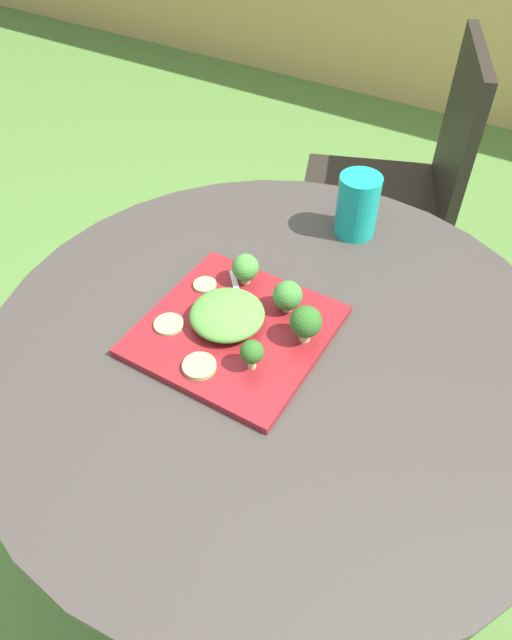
# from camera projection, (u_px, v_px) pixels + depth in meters

# --- Properties ---
(ground_plane) EXTENTS (12.00, 12.00, 0.00)m
(ground_plane) POSITION_uv_depth(u_px,v_px,m) (269.00, 532.00, 1.48)
(ground_plane) COLOR #4C7533
(patio_table) EXTENTS (0.98, 0.98, 0.74)m
(patio_table) POSITION_uv_depth(u_px,v_px,m) (274.00, 422.00, 1.12)
(patio_table) COLOR #38332D
(patio_table) RESTS_ON ground_plane
(patio_chair) EXTENTS (0.57, 0.57, 0.90)m
(patio_chair) POSITION_uv_depth(u_px,v_px,m) (408.00, 176.00, 1.70)
(patio_chair) COLOR black
(patio_chair) RESTS_ON ground_plane
(salad_plate) EXTENTS (0.29, 0.29, 0.01)m
(salad_plate) POSITION_uv_depth(u_px,v_px,m) (235.00, 330.00, 0.96)
(salad_plate) COLOR maroon
(salad_plate) RESTS_ON patio_table
(drinking_glass) EXTENTS (0.08, 0.08, 0.13)m
(drinking_glass) POSITION_uv_depth(u_px,v_px,m) (357.00, 208.00, 1.12)
(drinking_glass) COLOR #149989
(drinking_glass) RESTS_ON patio_table
(fork) EXTENTS (0.12, 0.13, 0.00)m
(fork) POSITION_uv_depth(u_px,v_px,m) (241.00, 306.00, 0.98)
(fork) COLOR silver
(fork) RESTS_ON salad_plate
(lettuce_mound) EXTENTS (0.12, 0.13, 0.04)m
(lettuce_mound) POSITION_uv_depth(u_px,v_px,m) (227.00, 314.00, 0.94)
(lettuce_mound) COLOR #519338
(lettuce_mound) RESTS_ON salad_plate
(broccoli_floret_0) EXTENTS (0.04, 0.04, 0.05)m
(broccoli_floret_0) POSITION_uv_depth(u_px,v_px,m) (252.00, 353.00, 0.87)
(broccoli_floret_0) COLOR #99B770
(broccoli_floret_0) RESTS_ON salad_plate
(broccoli_floret_1) EXTENTS (0.05, 0.05, 0.06)m
(broccoli_floret_1) POSITION_uv_depth(u_px,v_px,m) (288.00, 296.00, 0.96)
(broccoli_floret_1) COLOR #99B770
(broccoli_floret_1) RESTS_ON salad_plate
(broccoli_floret_2) EXTENTS (0.05, 0.05, 0.06)m
(broccoli_floret_2) POSITION_uv_depth(u_px,v_px,m) (245.00, 268.00, 1.01)
(broccoli_floret_2) COLOR #99B770
(broccoli_floret_2) RESTS_ON salad_plate
(broccoli_floret_3) EXTENTS (0.05, 0.05, 0.07)m
(broccoli_floret_3) POSITION_uv_depth(u_px,v_px,m) (306.00, 322.00, 0.90)
(broccoli_floret_3) COLOR #99B770
(broccoli_floret_3) RESTS_ON salad_plate
(cucumber_slice_0) EXTENTS (0.05, 0.05, 0.01)m
(cucumber_slice_0) POSITION_uv_depth(u_px,v_px,m) (199.00, 366.00, 0.89)
(cucumber_slice_0) COLOR #8EB766
(cucumber_slice_0) RESTS_ON salad_plate
(cucumber_slice_1) EXTENTS (0.04, 0.04, 0.01)m
(cucumber_slice_1) POSITION_uv_depth(u_px,v_px,m) (205.00, 285.00, 1.02)
(cucumber_slice_1) COLOR #8EB766
(cucumber_slice_1) RESTS_ON salad_plate
(cucumber_slice_2) EXTENTS (0.05, 0.05, 0.01)m
(cucumber_slice_2) POSITION_uv_depth(u_px,v_px,m) (169.00, 324.00, 0.95)
(cucumber_slice_2) COLOR #8EB766
(cucumber_slice_2) RESTS_ON salad_plate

